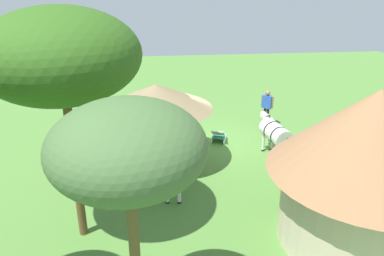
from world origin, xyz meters
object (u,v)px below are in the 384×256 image
object	(u,v)px
zebra_nearest_camera	(275,133)
acacia_tree_right_background	(127,150)
patio_dining_table	(158,146)
thatched_hut	(368,163)
zebra_by_umbrella	(137,117)
standing_watcher	(267,104)
patio_chair_east_end	(179,138)
guest_beside_umbrella	(181,124)
striped_lounge_chair	(219,136)
patio_chair_near_hut	(128,159)
zebra_toward_hut	(174,166)
acacia_tree_left_background	(60,56)
shade_umbrella	(156,97)

from	to	relation	value
zebra_nearest_camera	acacia_tree_right_background	xyz separation A→B (m)	(5.00, 7.43, 3.12)
patio_dining_table	acacia_tree_right_background	size ratio (longest dim) A/B	0.31
thatched_hut	zebra_by_umbrella	bearing A→B (deg)	-51.43
standing_watcher	acacia_tree_right_background	size ratio (longest dim) A/B	0.34
patio_chair_east_end	thatched_hut	bearing A→B (deg)	168.29
patio_chair_east_end	zebra_nearest_camera	xyz separation A→B (m)	(-3.60, 0.88, 0.45)
zebra_by_umbrella	zebra_nearest_camera	bearing A→B (deg)	-2.35
guest_beside_umbrella	zebra_nearest_camera	size ratio (longest dim) A/B	0.74
zebra_by_umbrella	thatched_hut	bearing A→B (deg)	-29.94
striped_lounge_chair	zebra_by_umbrella	size ratio (longest dim) A/B	0.43
patio_chair_near_hut	acacia_tree_right_background	distance (m)	7.62
patio_chair_east_end	zebra_toward_hut	size ratio (longest dim) A/B	0.38
thatched_hut	acacia_tree_left_background	distance (m)	7.78
guest_beside_umbrella	acacia_tree_right_background	size ratio (longest dim) A/B	0.32
patio_dining_table	acacia_tree_left_background	distance (m)	6.23
acacia_tree_right_background	patio_chair_near_hut	bearing A→B (deg)	-85.36
zebra_toward_hut	acacia_tree_left_background	bearing A→B (deg)	40.82
standing_watcher	thatched_hut	bearing A→B (deg)	131.48
thatched_hut	shade_umbrella	size ratio (longest dim) A/B	1.23
acacia_tree_right_background	standing_watcher	bearing A→B (deg)	-117.92
zebra_by_umbrella	zebra_toward_hut	world-z (taller)	zebra_toward_hut
zebra_nearest_camera	zebra_by_umbrella	xyz separation A→B (m)	(5.28, -2.33, -0.02)
patio_chair_near_hut	guest_beside_umbrella	world-z (taller)	guest_beside_umbrella
zebra_nearest_camera	acacia_tree_left_background	world-z (taller)	acacia_tree_left_background
guest_beside_umbrella	zebra_by_umbrella	xyz separation A→B (m)	(1.78, -1.00, -0.00)
shade_umbrella	zebra_by_umbrella	xyz separation A→B (m)	(0.81, -2.39, -1.64)
shade_umbrella	patio_chair_near_hut	world-z (taller)	shade_umbrella
zebra_nearest_camera	zebra_toward_hut	size ratio (longest dim) A/B	0.91
guest_beside_umbrella	zebra_nearest_camera	bearing A→B (deg)	114.09
zebra_by_umbrella	guest_beside_umbrella	bearing A→B (deg)	-7.83
striped_lounge_chair	acacia_tree_left_background	bearing A→B (deg)	-111.04
standing_watcher	zebra_by_umbrella	bearing A→B (deg)	49.38
patio_chair_east_end	zebra_toward_hut	world-z (taller)	zebra_toward_hut
thatched_hut	zebra_nearest_camera	xyz separation A→B (m)	(0.64, -5.09, -1.35)
zebra_nearest_camera	zebra_by_umbrella	distance (m)	5.77
guest_beside_umbrella	standing_watcher	xyz separation A→B (m)	(-4.11, -1.84, 0.06)
shade_umbrella	striped_lounge_chair	bearing A→B (deg)	-148.61
acacia_tree_left_background	standing_watcher	bearing A→B (deg)	-135.00
patio_dining_table	patio_chair_east_end	bearing A→B (deg)	-132.92
thatched_hut	acacia_tree_right_background	world-z (taller)	acacia_tree_right_background
striped_lounge_chair	acacia_tree_left_background	size ratio (longest dim) A/B	0.15
zebra_by_umbrella	zebra_toward_hut	xyz separation A→B (m)	(-1.28, 4.62, 0.04)
striped_lounge_chair	thatched_hut	bearing A→B (deg)	-49.80
patio_chair_near_hut	acacia_tree_left_background	world-z (taller)	acacia_tree_left_background
guest_beside_umbrella	standing_watcher	bearing A→B (deg)	159.01
thatched_hut	guest_beside_umbrella	world-z (taller)	thatched_hut
patio_chair_east_end	patio_chair_near_hut	bearing A→B (deg)	82.60
striped_lounge_chair	zebra_toward_hut	size ratio (longest dim) A/B	0.39
standing_watcher	zebra_nearest_camera	bearing A→B (deg)	120.34
patio_chair_near_hut	striped_lounge_chair	xyz separation A→B (m)	(-3.65, -2.25, -0.26)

